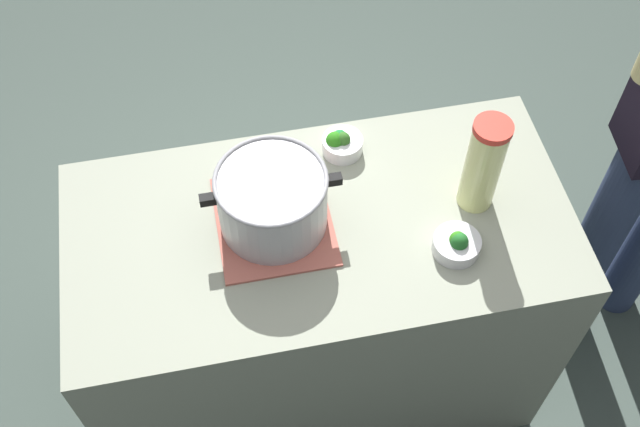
% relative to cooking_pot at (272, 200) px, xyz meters
% --- Properties ---
extents(ground_plane, '(8.00, 8.00, 0.00)m').
position_rel_cooking_pot_xyz_m(ground_plane, '(0.11, -0.03, -1.01)').
color(ground_plane, '#48564F').
extents(counter_slab, '(1.31, 0.66, 0.91)m').
position_rel_cooking_pot_xyz_m(counter_slab, '(0.11, -0.03, -0.55)').
color(counter_slab, gray).
rests_on(counter_slab, ground_plane).
extents(dish_cloth, '(0.29, 0.33, 0.01)m').
position_rel_cooking_pot_xyz_m(dish_cloth, '(0.00, 0.00, -0.09)').
color(dish_cloth, '#BC6455').
rests_on(dish_cloth, counter_slab).
extents(cooking_pot, '(0.35, 0.28, 0.18)m').
position_rel_cooking_pot_xyz_m(cooking_pot, '(0.00, 0.00, 0.00)').
color(cooking_pot, '#B7B7BC').
rests_on(cooking_pot, dish_cloth).
extents(lemonade_pitcher, '(0.10, 0.10, 0.29)m').
position_rel_cooking_pot_xyz_m(lemonade_pitcher, '(0.53, -0.03, 0.05)').
color(lemonade_pitcher, '#E5EA91').
rests_on(lemonade_pitcher, counter_slab).
extents(broccoli_bowl_front, '(0.12, 0.12, 0.07)m').
position_rel_cooking_pot_xyz_m(broccoli_bowl_front, '(0.43, -0.17, -0.07)').
color(broccoli_bowl_front, silver).
rests_on(broccoli_bowl_front, counter_slab).
extents(broccoli_bowl_center, '(0.11, 0.11, 0.07)m').
position_rel_cooking_pot_xyz_m(broccoli_bowl_center, '(0.22, 0.20, -0.07)').
color(broccoli_bowl_center, silver).
rests_on(broccoli_bowl_center, counter_slab).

